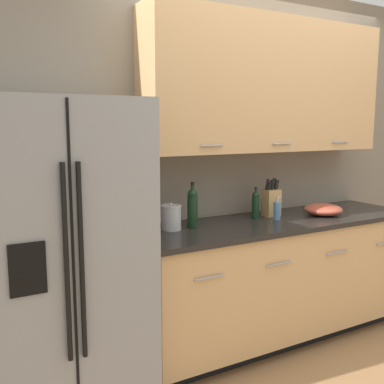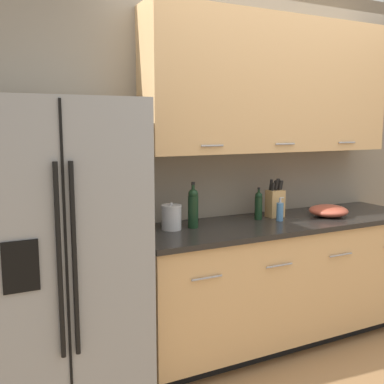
% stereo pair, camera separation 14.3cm
% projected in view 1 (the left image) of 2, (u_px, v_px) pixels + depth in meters
% --- Properties ---
extents(ground_plane, '(14.00, 14.00, 0.00)m').
position_uv_depth(ground_plane, '(360.00, 381.00, 2.78)').
color(ground_plane, '#997047').
extents(wall_back, '(10.00, 0.39, 2.60)m').
position_uv_depth(wall_back, '(260.00, 138.00, 3.43)').
color(wall_back, gray).
rests_on(wall_back, ground_plane).
extents(counter_unit, '(2.20, 0.64, 0.90)m').
position_uv_depth(counter_unit, '(277.00, 277.00, 3.31)').
color(counter_unit, black).
rests_on(counter_unit, ground_plane).
extents(refrigerator, '(0.90, 0.77, 1.71)m').
position_uv_depth(refrigerator, '(56.00, 259.00, 2.42)').
color(refrigerator, gray).
rests_on(refrigerator, ground_plane).
extents(knife_block, '(0.13, 0.09, 0.29)m').
position_uv_depth(knife_block, '(271.00, 201.00, 3.33)').
color(knife_block, tan).
rests_on(knife_block, counter_unit).
extents(wine_bottle, '(0.07, 0.07, 0.30)m').
position_uv_depth(wine_bottle, '(193.00, 207.00, 2.95)').
color(wine_bottle, black).
rests_on(wine_bottle, counter_unit).
extents(soap_dispenser, '(0.05, 0.05, 0.17)m').
position_uv_depth(soap_dispenser, '(277.00, 211.00, 3.20)').
color(soap_dispenser, '#4C7FB2').
rests_on(soap_dispenser, counter_unit).
extents(oil_bottle, '(0.06, 0.06, 0.23)m').
position_uv_depth(oil_bottle, '(256.00, 204.00, 3.24)').
color(oil_bottle, black).
rests_on(oil_bottle, counter_unit).
extents(steel_canister, '(0.13, 0.13, 0.18)m').
position_uv_depth(steel_canister, '(171.00, 217.00, 2.90)').
color(steel_canister, '#B7B7BA').
rests_on(steel_canister, counter_unit).
extents(mixing_bowl, '(0.28, 0.28, 0.09)m').
position_uv_depth(mixing_bowl, '(323.00, 209.00, 3.37)').
color(mixing_bowl, '#B24C38').
rests_on(mixing_bowl, counter_unit).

